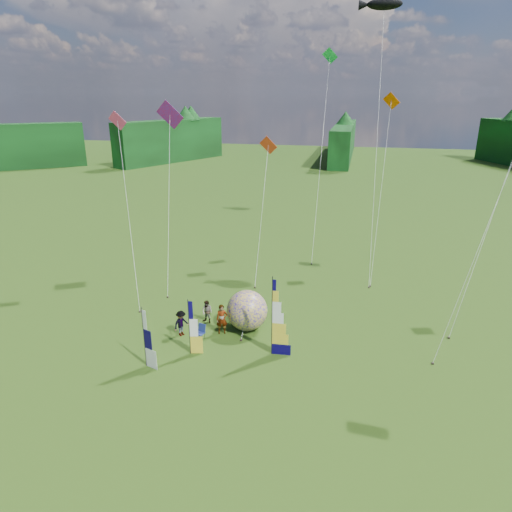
% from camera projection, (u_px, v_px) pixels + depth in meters
% --- Properties ---
extents(ground, '(220.00, 220.00, 0.00)m').
position_uv_depth(ground, '(258.00, 386.00, 23.01)').
color(ground, '#4B6B1D').
rests_on(ground, ground).
extents(treeline_ring, '(210.00, 210.00, 8.00)m').
position_uv_depth(treeline_ring, '(258.00, 315.00, 21.66)').
color(treeline_ring, '#11591A').
rests_on(treeline_ring, ground).
extents(feather_banner_main, '(1.25, 0.17, 4.57)m').
position_uv_depth(feather_banner_main, '(272.00, 318.00, 25.08)').
color(feather_banner_main, '#0A0343').
rests_on(feather_banner_main, ground).
extents(side_banner_left, '(0.92, 0.30, 3.26)m').
position_uv_depth(side_banner_left, '(189.00, 328.00, 25.33)').
color(side_banner_left, gold).
rests_on(side_banner_left, ground).
extents(side_banner_far, '(0.97, 0.43, 3.39)m').
position_uv_depth(side_banner_far, '(144.00, 338.00, 24.15)').
color(side_banner_far, white).
rests_on(side_banner_far, ground).
extents(bol_inflatable, '(3.35, 3.35, 2.54)m').
position_uv_depth(bol_inflatable, '(247.00, 310.00, 28.16)').
color(bol_inflatable, '#241094').
rests_on(bol_inflatable, ground).
extents(spectator_a, '(0.79, 0.64, 1.88)m').
position_uv_depth(spectator_a, '(222.00, 319.00, 27.77)').
color(spectator_a, '#66594C').
rests_on(spectator_a, ground).
extents(spectator_b, '(0.81, 0.54, 1.52)m').
position_uv_depth(spectator_b, '(207.00, 312.00, 29.11)').
color(spectator_b, '#66594C').
rests_on(spectator_b, ground).
extents(spectator_c, '(0.82, 1.11, 1.62)m').
position_uv_depth(spectator_c, '(181.00, 323.00, 27.56)').
color(spectator_c, '#66594C').
rests_on(spectator_c, ground).
extents(spectator_d, '(1.08, 0.97, 1.76)m').
position_uv_depth(spectator_d, '(233.00, 311.00, 28.99)').
color(spectator_d, '#66594C').
rests_on(spectator_d, ground).
extents(camp_chair, '(0.68, 0.68, 0.93)m').
position_uv_depth(camp_chair, '(200.00, 332.00, 27.22)').
color(camp_chair, navy).
rests_on(camp_chair, ground).
extents(kite_whale, '(6.98, 14.97, 22.49)m').
position_uv_depth(kite_whale, '(378.00, 129.00, 35.91)').
color(kite_whale, black).
rests_on(kite_whale, ground).
extents(kite_rainbow_delta, '(6.81, 12.06, 14.21)m').
position_uv_depth(kite_rainbow_delta, '(168.00, 189.00, 34.33)').
color(kite_rainbow_delta, '#D10008').
rests_on(kite_rainbow_delta, ground).
extents(kite_parafoil, '(9.99, 9.93, 19.40)m').
position_uv_depth(kite_parafoil, '(502.00, 181.00, 23.26)').
color(kite_parafoil, '#BF1B3A').
rests_on(kite_parafoil, ground).
extents(small_kite_red, '(4.00, 10.39, 11.08)m').
position_uv_depth(small_kite_red, '(262.00, 205.00, 36.16)').
color(small_kite_red, red).
rests_on(small_kite_red, ground).
extents(small_kite_orange, '(5.46, 10.37, 14.48)m').
position_uv_depth(small_kite_orange, '(382.00, 183.00, 35.74)').
color(small_kite_orange, '#FF5A00').
rests_on(small_kite_orange, ground).
extents(small_kite_yellow, '(10.53, 12.47, 13.69)m').
position_uv_depth(small_kite_yellow, '(492.00, 213.00, 28.47)').
color(small_kite_yellow, yellow).
rests_on(small_kite_yellow, ground).
extents(small_kite_pink, '(6.61, 9.09, 13.22)m').
position_uv_depth(small_kite_pink, '(127.00, 204.00, 31.83)').
color(small_kite_pink, '#DB3B68').
rests_on(small_kite_pink, ground).
extents(small_kite_green, '(3.09, 11.80, 18.33)m').
position_uv_depth(small_kite_green, '(321.00, 150.00, 40.40)').
color(small_kite_green, green).
rests_on(small_kite_green, ground).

